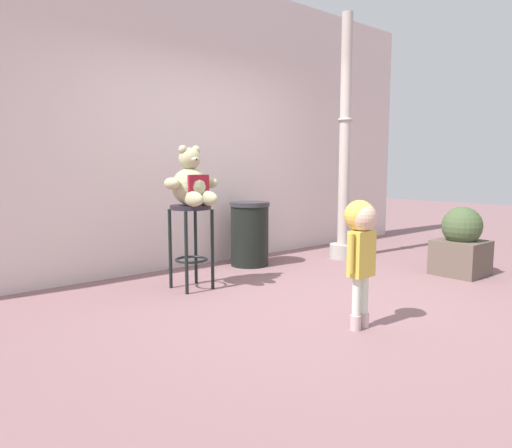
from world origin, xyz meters
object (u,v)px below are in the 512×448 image
bar_stool_with_teddy (191,230)px  trash_bin (250,234)px  child_walking (361,236)px  lamppost (344,163)px  teddy_bear (192,184)px  planter_with_shrub (461,244)px

bar_stool_with_teddy → trash_bin: bar_stool_with_teddy is taller
child_walking → bar_stool_with_teddy: bearing=-83.2°
bar_stool_with_teddy → lamppost: size_ratio=0.27×
bar_stool_with_teddy → teddy_bear: (0.00, -0.03, 0.43)m
teddy_bear → trash_bin: bearing=23.9°
bar_stool_with_teddy → trash_bin: bearing=22.7°
child_walking → lamppost: lamppost is taller
planter_with_shrub → trash_bin: bearing=127.5°
bar_stool_with_teddy → planter_with_shrub: size_ratio=1.09×
child_walking → lamppost: bearing=-141.6°
trash_bin → lamppost: lamppost is taller
trash_bin → planter_with_shrub: 2.32m
trash_bin → lamppost: bearing=-19.9°
teddy_bear → lamppost: lamppost is taller
teddy_bear → lamppost: 2.29m
lamppost → planter_with_shrub: lamppost is taller
trash_bin → child_walking: bearing=-109.9°
teddy_bear → child_walking: size_ratio=0.60×
bar_stool_with_teddy → child_walking: size_ratio=0.86×
child_walking → teddy_bear: bearing=-83.0°
teddy_bear → lamppost: (2.28, 0.06, 0.20)m
trash_bin → lamppost: 1.50m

